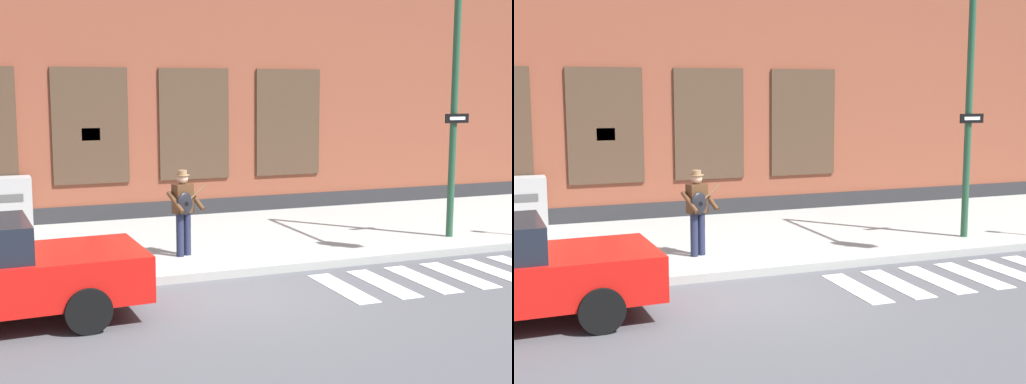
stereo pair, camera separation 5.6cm
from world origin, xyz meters
The scene contains 7 objects.
ground_plane centered at (0.00, 0.00, 0.00)m, with size 160.00×160.00×0.00m, color #4C4C51.
sidewalk centered at (0.00, 3.85, 0.08)m, with size 28.00×5.76×0.16m.
building_backdrop centered at (0.00, 8.72, 3.84)m, with size 28.00×4.06×7.69m.
crosswalk centered at (4.24, -0.33, 0.01)m, with size 5.20×1.90×0.01m.
busker centered at (-0.21, 2.33, 1.11)m, with size 0.79×0.67×1.68m.
traffic_light centered at (5.78, 0.80, 4.07)m, with size 0.60×3.45×5.69m.
utility_box centered at (-3.25, 6.28, 0.77)m, with size 0.98×0.69×1.23m.
Camera 1 is at (-3.79, -10.82, 3.37)m, focal length 50.00 mm.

